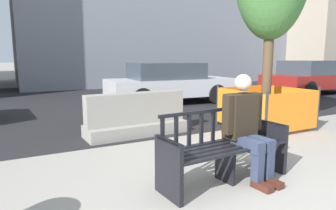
% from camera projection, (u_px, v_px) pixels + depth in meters
% --- Properties ---
extents(ground_plane, '(200.00, 200.00, 0.00)m').
position_uv_depth(ground_plane, '(266.00, 198.00, 3.26)').
color(ground_plane, gray).
extents(street_asphalt, '(120.00, 12.00, 0.01)m').
position_uv_depth(street_asphalt, '(86.00, 100.00, 10.86)').
color(street_asphalt, black).
rests_on(street_asphalt, ground).
extents(street_bench, '(1.72, 0.64, 0.88)m').
position_uv_depth(street_bench, '(224.00, 150.00, 3.66)').
color(street_bench, black).
rests_on(street_bench, ground).
extents(seated_person, '(0.59, 0.74, 1.31)m').
position_uv_depth(seated_person, '(246.00, 125.00, 3.73)').
color(seated_person, '#2D2319').
rests_on(seated_person, ground).
extents(jersey_barrier_centre, '(2.02, 0.75, 0.84)m').
position_uv_depth(jersey_barrier_centre, '(136.00, 118.00, 5.91)').
color(jersey_barrier_centre, gray).
rests_on(jersey_barrier_centre, ground).
extents(construction_fence, '(1.52, 1.52, 0.92)m').
position_uv_depth(construction_fence, '(265.00, 107.00, 6.51)').
color(construction_fence, '#2D2D33').
rests_on(construction_fence, ground).
extents(car_sedan_mid, '(4.28, 2.01, 1.35)m').
position_uv_depth(car_sedan_mid, '(169.00, 83.00, 9.99)').
color(car_sedan_mid, silver).
rests_on(car_sedan_mid, ground).
extents(car_sedan_far, '(4.34, 2.10, 1.39)m').
position_uv_depth(car_sedan_far, '(310.00, 77.00, 12.63)').
color(car_sedan_far, maroon).
rests_on(car_sedan_far, ground).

